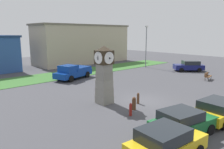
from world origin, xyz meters
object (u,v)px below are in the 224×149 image
object	(u,v)px
bollard_near_tower	(138,98)
bench	(208,76)
bollard_mid_row	(134,103)
pickup_truck	(73,72)
car_near_tower	(183,122)
street_lamp_near_road	(146,44)
car_end_of_row	(189,66)
car_by_building	(219,110)
clock_tower	(104,74)
car_navy_sedan	(166,143)
bollard_far_row	(131,109)

from	to	relation	value
bollard_near_tower	bench	xyz separation A→B (m)	(13.46, 0.22, 0.06)
bollard_mid_row	pickup_truck	distance (m)	13.12
car_near_tower	bench	distance (m)	16.80
pickup_truck	street_lamp_near_road	bearing A→B (deg)	-0.56
bollard_near_tower	bench	distance (m)	13.46
car_end_of_row	pickup_truck	distance (m)	17.71
street_lamp_near_road	car_by_building	bearing A→B (deg)	-129.18
clock_tower	bollard_mid_row	distance (m)	3.44
car_navy_sedan	car_end_of_row	bearing A→B (deg)	25.85
bench	car_end_of_row	bearing A→B (deg)	48.05
bench	bollard_far_row	bearing A→B (deg)	-174.12
clock_tower	car_near_tower	distance (m)	7.60
clock_tower	bollard_mid_row	bearing A→B (deg)	-78.34
bollard_mid_row	car_near_tower	size ratio (longest dim) A/B	0.24
bollard_mid_row	car_by_building	distance (m)	5.84
bollard_mid_row	street_lamp_near_road	xyz separation A→B (m)	(17.20, 12.66, 3.45)
bollard_mid_row	bollard_far_row	bearing A→B (deg)	-148.83
bollard_far_row	bollard_mid_row	bearing A→B (deg)	31.17
street_lamp_near_road	bench	bearing A→B (deg)	-101.55
car_end_of_row	bench	bearing A→B (deg)	-131.95
clock_tower	car_by_building	xyz separation A→B (m)	(3.23, -7.97, -1.71)
clock_tower	bollard_near_tower	distance (m)	3.43
car_navy_sedan	car_near_tower	distance (m)	2.92
car_by_building	car_navy_sedan	bearing A→B (deg)	-178.43
clock_tower	bollard_far_row	bearing A→B (deg)	-98.76
car_by_building	pickup_truck	bearing A→B (deg)	89.34
clock_tower	bench	world-z (taller)	clock_tower
bench	bollard_mid_row	bearing A→B (deg)	-176.24
bollard_near_tower	car_near_tower	world-z (taller)	car_near_tower
bollard_near_tower	car_end_of_row	world-z (taller)	car_end_of_row
car_navy_sedan	car_near_tower	xyz separation A→B (m)	(2.82, 0.75, -0.03)
bollard_far_row	car_near_tower	world-z (taller)	car_near_tower
car_end_of_row	pickup_truck	xyz separation A→B (m)	(-16.25, 7.04, 0.12)
car_navy_sedan	car_end_of_row	xyz separation A→B (m)	(22.97, 11.13, 0.02)
bollard_mid_row	car_navy_sedan	bearing A→B (deg)	-125.65
car_navy_sedan	car_end_of_row	distance (m)	25.52
pickup_truck	street_lamp_near_road	xyz separation A→B (m)	(14.34, -0.14, 3.03)
bollard_near_tower	street_lamp_near_road	xyz separation A→B (m)	(15.85, 11.91, 3.49)
bollard_near_tower	bollard_far_row	xyz separation A→B (m)	(-2.46, -1.42, 0.00)
bench	clock_tower	bearing A→B (deg)	173.32
car_navy_sedan	bench	size ratio (longest dim) A/B	2.43
bollard_mid_row	pickup_truck	size ratio (longest dim) A/B	0.18
car_navy_sedan	pickup_truck	bearing A→B (deg)	69.72
car_end_of_row	bollard_far_row	bearing A→B (deg)	-162.37
car_navy_sedan	pickup_truck	distance (m)	19.37
car_navy_sedan	bench	xyz separation A→B (m)	(18.67, 6.34, -0.26)
bollard_near_tower	car_navy_sedan	xyz separation A→B (m)	(-5.21, -6.12, 0.32)
car_navy_sedan	bollard_mid_row	bearing A→B (deg)	54.35
clock_tower	bollard_far_row	xyz separation A→B (m)	(-0.53, -3.44, -1.98)
bollard_near_tower	pickup_truck	world-z (taller)	pickup_truck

